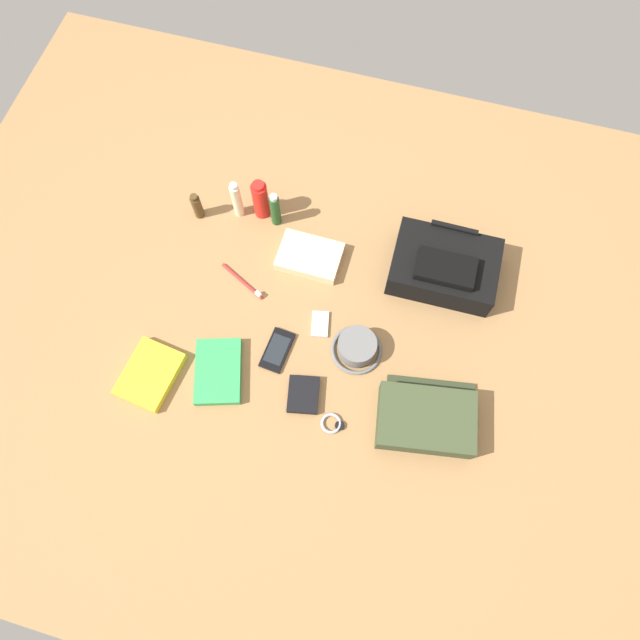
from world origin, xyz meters
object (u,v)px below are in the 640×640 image
backpack (444,267)px  sunscreen_spray (260,199)px  cologne_bottle (197,206)px  bucket_hat (357,347)px  media_player (319,324)px  toothbrush (245,283)px  toiletry_pouch (426,418)px  lotion_bottle (237,200)px  wristwatch (332,424)px  shampoo_bottle (275,210)px  wallet (303,395)px  cell_phone (277,350)px  travel_guidebook (218,372)px  paperback_novel (150,374)px  folded_towel (310,256)px

backpack → sunscreen_spray: size_ratio=2.05×
cologne_bottle → bucket_hat: bearing=-27.4°
backpack → sunscreen_spray: bearing=173.8°
media_player → toothbrush: 0.28m
toiletry_pouch → lotion_bottle: lotion_bottle is taller
lotion_bottle → wristwatch: bearing=-51.2°
bucket_hat → shampoo_bottle: size_ratio=1.06×
wallet → lotion_bottle: bearing=113.6°
sunscreen_spray → backpack: bearing=-6.2°
toiletry_pouch → wristwatch: bearing=-162.5°
backpack → cologne_bottle: bearing=179.9°
cell_phone → toothbrush: toothbrush is taller
backpack → cologne_bottle: size_ratio=2.99×
bucket_hat → travel_guidebook: bearing=-154.7°
paperback_novel → travel_guidebook: bearing=18.1°
lotion_bottle → bucket_hat: bearing=-36.4°
toiletry_pouch → bucket_hat: bearing=147.1°
folded_towel → lotion_bottle: bearing=159.1°
wallet → backpack: bearing=46.5°
bucket_hat → media_player: (-0.13, 0.05, -0.02)m
shampoo_bottle → wallet: 0.61m
wallet → toothbrush: bearing=121.9°
backpack → wallet: size_ratio=2.99×
cell_phone → folded_towel: 0.33m
backpack → media_player: backpack is taller
shampoo_bottle → paperback_novel: (-0.21, -0.61, -0.06)m
lotion_bottle → folded_towel: size_ratio=0.80×
toiletry_pouch → travel_guidebook: 0.63m
backpack → toiletry_pouch: bearing=-84.6°
wristwatch → toothbrush: (-0.39, 0.36, 0.00)m
backpack → sunscreen_spray: 0.63m
sunscreen_spray → media_player: sunscreen_spray is taller
folded_towel → toiletry_pouch: bearing=-42.0°
backpack → travel_guidebook: size_ratio=1.42×
travel_guidebook → cell_phone: 0.19m
bucket_hat → wristwatch: bearing=-92.9°
paperback_novel → cell_phone: (0.34, 0.18, -0.01)m
toiletry_pouch → bucket_hat: (-0.24, 0.16, -0.01)m
toothbrush → media_player: bearing=-14.6°
lotion_bottle → paperback_novel: (-0.08, -0.61, -0.06)m
lotion_bottle → wallet: size_ratio=1.45×
shampoo_bottle → cell_phone: bearing=-72.6°
toiletry_pouch → paperback_novel: 0.82m
sunscreen_spray → folded_towel: 0.25m
lotion_bottle → travel_guidebook: bearing=-77.9°
toiletry_pouch → cell_phone: 0.49m
toothbrush → wallet: (0.28, -0.30, 0.01)m
shampoo_bottle → wallet: shampoo_bottle is taller
lotion_bottle → media_player: (0.37, -0.32, -0.07)m
lotion_bottle → backpack: bearing=-3.7°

